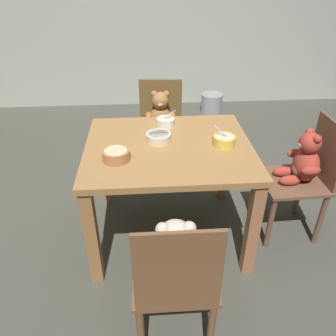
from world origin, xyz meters
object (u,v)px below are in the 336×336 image
metal_pail (212,104)px  teddy_chair_near_front (175,266)px  porridge_bowl_yellow_near_right (224,140)px  teddy_chair_far_center (161,120)px  porridge_bowl_terracotta_near_left (116,155)px  porridge_bowl_cream_center (159,137)px  teddy_chair_near_right (303,168)px  porridge_bowl_white_far_center (166,122)px  dining_table (169,161)px

metal_pail → teddy_chair_near_front: bearing=-104.0°
teddy_chair_near_front → porridge_bowl_yellow_near_right: teddy_chair_near_front is taller
teddy_chair_far_center → metal_pail: (0.71, 1.34, -0.39)m
porridge_bowl_terracotta_near_left → teddy_chair_far_center: bearing=72.6°
teddy_chair_near_front → metal_pail: bearing=-13.8°
teddy_chair_near_front → teddy_chair_far_center: teddy_chair_near_front is taller
porridge_bowl_cream_center → porridge_bowl_terracotta_near_left: (-0.25, -0.21, 0.00)m
teddy_chair_near_front → teddy_chair_far_center: (0.02, 1.62, -0.02)m
teddy_chair_near_right → teddy_chair_far_center: (-0.89, 0.84, -0.01)m
teddy_chair_near_right → teddy_chair_far_center: bearing=-45.2°
teddy_chair_near_front → teddy_chair_far_center: bearing=-0.6°
porridge_bowl_white_far_center → teddy_chair_near_front: bearing=-91.6°
teddy_chair_far_center → porridge_bowl_yellow_near_right: size_ratio=5.90×
teddy_chair_far_center → porridge_bowl_terracotta_near_left: bearing=-13.4°
porridge_bowl_yellow_near_right → metal_pail: size_ratio=0.53×
porridge_bowl_cream_center → porridge_bowl_white_far_center: bearing=75.5°
dining_table → metal_pail: size_ratio=3.90×
teddy_chair_far_center → metal_pail: size_ratio=3.11×
teddy_chair_near_right → porridge_bowl_yellow_near_right: (-0.54, 0.01, 0.22)m
teddy_chair_near_front → porridge_bowl_white_far_center: (0.03, 1.09, 0.20)m
metal_pail → porridge_bowl_white_far_center: bearing=-110.7°
teddy_chair_far_center → porridge_bowl_white_far_center: bearing=5.0°
porridge_bowl_cream_center → porridge_bowl_terracotta_near_left: porridge_bowl_terracotta_near_left is taller
metal_pail → teddy_chair_far_center: bearing=-118.1°
teddy_chair_far_center → porridge_bowl_cream_center: 0.79m
porridge_bowl_white_far_center → metal_pail: (0.70, 1.87, -0.62)m
porridge_bowl_terracotta_near_left → porridge_bowl_yellow_near_right: (0.65, 0.13, -0.00)m
porridge_bowl_terracotta_near_left → porridge_bowl_yellow_near_right: 0.67m
teddy_chair_far_center → porridge_bowl_terracotta_near_left: (-0.30, -0.96, 0.23)m
metal_pail → porridge_bowl_terracotta_near_left: bearing=-113.8°
porridge_bowl_cream_center → porridge_bowl_yellow_near_right: (0.40, -0.08, 0.00)m
dining_table → teddy_chair_near_front: (-0.03, -0.81, -0.06)m
porridge_bowl_white_far_center → teddy_chair_near_right: bearing=-19.5°
metal_pail → dining_table: bearing=-108.2°
teddy_chair_near_right → porridge_bowl_terracotta_near_left: teddy_chair_near_right is taller
teddy_chair_far_center → metal_pail: bearing=155.9°
teddy_chair_near_right → teddy_chair_near_front: bearing=38.3°
teddy_chair_near_right → porridge_bowl_white_far_center: size_ratio=6.45×
teddy_chair_far_center → porridge_bowl_white_far_center: (0.01, -0.53, 0.22)m
teddy_chair_far_center → dining_table: bearing=4.6°
porridge_bowl_yellow_near_right → teddy_chair_near_front: bearing=-115.4°
teddy_chair_near_right → metal_pail: bearing=-87.3°
teddy_chair_far_center → metal_pail: teddy_chair_far_center is taller
porridge_bowl_terracotta_near_left → teddy_chair_near_front: bearing=-66.7°
teddy_chair_near_right → porridge_bowl_white_far_center: 0.96m
porridge_bowl_white_far_center → metal_pail: porridge_bowl_white_far_center is taller
dining_table → teddy_chair_far_center: teddy_chair_far_center is taller
dining_table → porridge_bowl_terracotta_near_left: bearing=-153.7°
teddy_chair_near_right → porridge_bowl_white_far_center: bearing=-21.5°
teddy_chair_near_front → porridge_bowl_yellow_near_right: bearing=-25.2°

